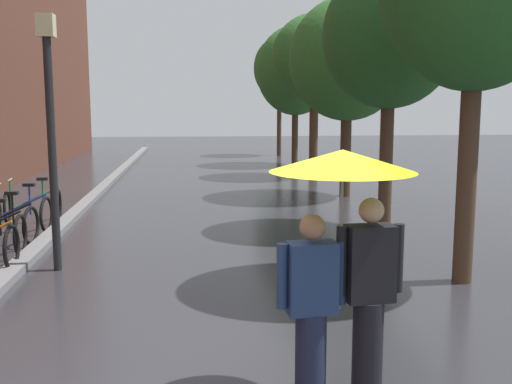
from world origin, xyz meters
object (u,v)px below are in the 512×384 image
parked_bicycle_5 (20,213)px  street_lamp_post (51,122)px  street_tree_2 (348,60)px  couple_under_umbrella (342,233)px  parked_bicycle_6 (33,205)px  street_tree_4 (295,71)px  parked_bicycle_4 (2,224)px  street_tree_3 (315,58)px  street_tree_1 (390,37)px  street_tree_5 (279,69)px

parked_bicycle_5 → street_lamp_post: bearing=-65.1°
street_tree_2 → street_lamp_post: 9.14m
couple_under_umbrella → parked_bicycle_5: bearing=122.6°
street_tree_2 → street_lamp_post: bearing=-132.4°
parked_bicycle_6 → parked_bicycle_5: bearing=-91.7°
street_tree_4 → parked_bicycle_4: bearing=-119.4°
parked_bicycle_5 → parked_bicycle_6: size_ratio=0.98×
street_tree_2 → street_tree_3: (-0.00, 4.39, 0.36)m
street_tree_4 → street_tree_1: bearing=-91.1°
parked_bicycle_4 → street_lamp_post: (1.33, -1.77, 1.85)m
parked_bicycle_6 → street_tree_3: bearing=44.9°
street_tree_1 → couple_under_umbrella: (-2.56, -6.81, -2.30)m
street_tree_4 → parked_bicycle_6: bearing=-123.4°
street_tree_1 → street_tree_3: (0.25, 8.60, 0.22)m
street_tree_5 → parked_bicycle_6: street_tree_5 is taller
street_tree_1 → parked_bicycle_4: bearing=-174.4°
parked_bicycle_5 → street_tree_4: bearing=58.5°
street_tree_4 → street_lamp_post: (-6.08, -14.89, -1.52)m
parked_bicycle_6 → street_tree_2: bearing=21.9°
street_tree_2 → street_tree_5: (-0.02, 12.67, 0.45)m
street_tree_2 → couple_under_umbrella: bearing=-104.3°
street_tree_4 → street_lamp_post: street_tree_4 is taller
street_tree_2 → parked_bicycle_6: size_ratio=4.52×
street_tree_4 → parked_bicycle_4: size_ratio=4.76×
street_tree_1 → street_tree_2: bearing=86.6°
street_tree_4 → couple_under_umbrella: (-2.81, -19.24, -2.29)m
street_tree_5 → parked_bicycle_4: (-7.39, -17.58, -3.69)m
street_tree_1 → couple_under_umbrella: size_ratio=2.42×
street_tree_4 → street_tree_5: (-0.01, 4.45, 0.32)m
parked_bicycle_6 → couple_under_umbrella: size_ratio=0.54×
street_tree_4 → street_lamp_post: 16.15m
street_tree_1 → street_tree_3: size_ratio=0.95×
couple_under_umbrella → street_lamp_post: size_ratio=0.57×
street_tree_2 → street_lamp_post: (-6.09, -6.68, -1.39)m
parked_bicycle_5 → street_lamp_post: 3.63m
street_tree_2 → street_tree_5: size_ratio=0.95×
street_tree_2 → parked_bicycle_5: 8.95m
street_tree_3 → parked_bicycle_5: bearing=-132.0°
street_tree_5 → parked_bicycle_6: size_ratio=4.77×
parked_bicycle_6 → street_lamp_post: (1.29, -3.71, 1.85)m
street_tree_1 → parked_bicycle_5: 7.91m
street_tree_5 → parked_bicycle_5: bearing=-114.1°
parked_bicycle_5 → parked_bicycle_6: bearing=88.3°
street_tree_1 → street_tree_4: street_tree_4 is taller
street_tree_2 → parked_bicycle_5: street_tree_2 is taller
street_tree_1 → parked_bicycle_6: 7.98m
street_tree_4 → couple_under_umbrella: 19.57m
parked_bicycle_5 → parked_bicycle_6: same height
parked_bicycle_4 → couple_under_umbrella: (4.60, -6.11, 1.07)m
couple_under_umbrella → street_lamp_post: (-3.27, 4.35, 0.78)m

